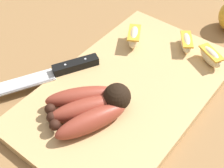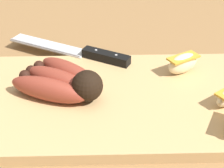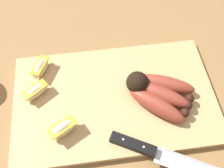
% 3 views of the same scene
% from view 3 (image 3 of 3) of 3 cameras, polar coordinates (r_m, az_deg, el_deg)
% --- Properties ---
extents(ground_plane, '(6.00, 6.00, 0.00)m').
position_cam_3_polar(ground_plane, '(0.61, -1.28, -3.39)').
color(ground_plane, olive).
extents(cutting_board, '(0.48, 0.29, 0.02)m').
position_cam_3_polar(cutting_board, '(0.60, 0.57, -3.34)').
color(cutting_board, tan).
rests_on(cutting_board, ground_plane).
extents(banana_bunch, '(0.17, 0.16, 0.06)m').
position_cam_3_polar(banana_bunch, '(0.58, 10.33, -1.93)').
color(banana_bunch, black).
rests_on(banana_bunch, cutting_board).
extents(chefs_knife, '(0.26, 0.16, 0.02)m').
position_cam_3_polar(chefs_knife, '(0.55, 9.83, -15.23)').
color(chefs_knife, silver).
rests_on(chefs_knife, cutting_board).
extents(apple_wedge_near, '(0.05, 0.07, 0.03)m').
position_cam_3_polar(apple_wedge_near, '(0.64, -15.99, 3.64)').
color(apple_wedge_near, beige).
rests_on(apple_wedge_near, cutting_board).
extents(apple_wedge_middle, '(0.07, 0.06, 0.03)m').
position_cam_3_polar(apple_wedge_middle, '(0.61, -17.03, -1.60)').
color(apple_wedge_middle, beige).
rests_on(apple_wedge_middle, cutting_board).
extents(apple_wedge_far, '(0.07, 0.05, 0.04)m').
position_cam_3_polar(apple_wedge_far, '(0.55, -11.16, -10.02)').
color(apple_wedge_far, beige).
rests_on(apple_wedge_far, cutting_board).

